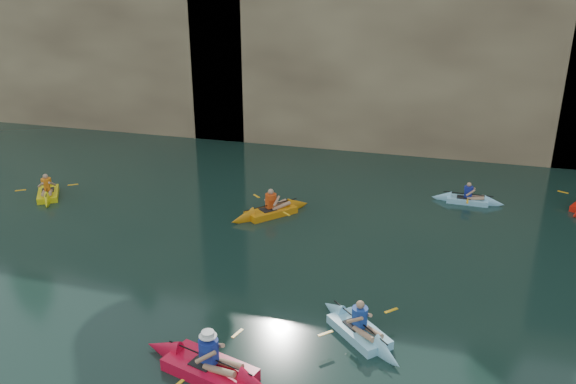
# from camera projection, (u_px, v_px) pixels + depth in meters

# --- Properties ---
(cliff) EXTENTS (70.00, 16.00, 12.00)m
(cliff) POSITION_uv_depth(u_px,v_px,m) (394.00, 24.00, 35.38)
(cliff) COLOR tan
(cliff) RESTS_ON ground
(cliff_slab_west) EXTENTS (26.00, 2.40, 10.56)m
(cliff_slab_west) POSITION_uv_depth(u_px,v_px,m) (50.00, 38.00, 34.36)
(cliff_slab_west) COLOR tan
(cliff_slab_west) RESTS_ON ground
(cliff_slab_center) EXTENTS (24.00, 2.40, 11.40)m
(cliff_slab_center) POSITION_uv_depth(u_px,v_px,m) (416.00, 41.00, 28.32)
(cliff_slab_center) COLOR tan
(cliff_slab_center) RESTS_ON ground
(sea_cave_west) EXTENTS (4.50, 1.00, 4.00)m
(sea_cave_west) POSITION_uv_depth(u_px,v_px,m) (79.00, 95.00, 34.41)
(sea_cave_west) COLOR black
(sea_cave_west) RESTS_ON ground
(sea_cave_center) EXTENTS (3.50, 1.00, 3.20)m
(sea_cave_center) POSITION_uv_depth(u_px,v_px,m) (298.00, 116.00, 30.80)
(sea_cave_center) COLOR black
(sea_cave_center) RESTS_ON ground
(main_kayaker) EXTENTS (4.01, 2.56, 1.46)m
(main_kayaker) POSITION_uv_depth(u_px,v_px,m) (210.00, 368.00, 12.96)
(main_kayaker) COLOR red
(main_kayaker) RESTS_ON ground
(kayaker_orange) EXTENTS (2.87, 3.21, 1.34)m
(kayaker_orange) POSITION_uv_depth(u_px,v_px,m) (271.00, 211.00, 21.83)
(kayaker_orange) COLOR orange
(kayaker_orange) RESTS_ON ground
(kayaker_ltblue_near) EXTENTS (2.86, 2.78, 1.27)m
(kayaker_ltblue_near) POSITION_uv_depth(u_px,v_px,m) (359.00, 330.00, 14.42)
(kayaker_ltblue_near) COLOR #98E4FF
(kayaker_ltblue_near) RESTS_ON ground
(kayaker_yellow) EXTENTS (2.41, 2.93, 1.26)m
(kayaker_yellow) POSITION_uv_depth(u_px,v_px,m) (48.00, 193.00, 23.67)
(kayaker_yellow) COLOR yellow
(kayaker_yellow) RESTS_ON ground
(kayaker_ltblue_mid) EXTENTS (2.90, 2.19, 1.10)m
(kayaker_ltblue_mid) POSITION_uv_depth(u_px,v_px,m) (467.00, 200.00, 23.05)
(kayaker_ltblue_mid) COLOR #92D5F4
(kayaker_ltblue_mid) RESTS_ON ground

